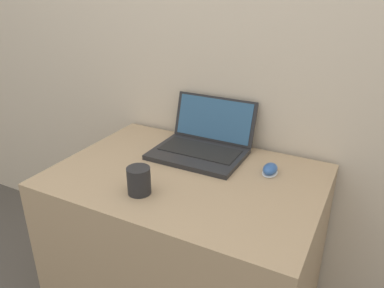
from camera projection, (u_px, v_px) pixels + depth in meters
wall_back at (231, 17)px, 1.53m from camera, size 7.00×0.04×2.50m
desk at (187, 248)px, 1.58m from camera, size 1.02×0.70×0.71m
laptop at (203, 143)px, 1.60m from camera, size 0.38×0.33×0.21m
drink_cup at (139, 180)px, 1.29m from camera, size 0.08×0.08×0.10m
computer_mouse at (270, 169)px, 1.43m from camera, size 0.06×0.09×0.04m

